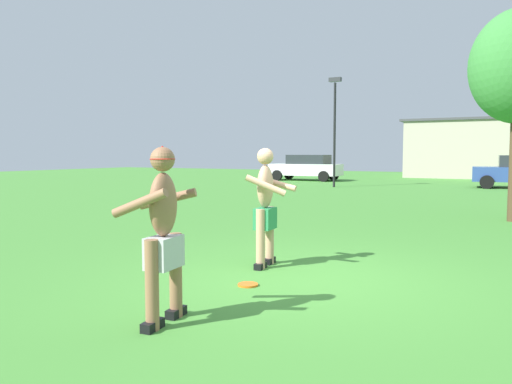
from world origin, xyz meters
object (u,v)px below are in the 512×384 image
car_white_mid_lot (306,167)px  player_with_cap (163,226)px  lamp_post (335,120)px  frisbee (248,285)px  player_in_green (266,204)px

car_white_mid_lot → player_with_cap: bearing=-70.5°
lamp_post → frisbee: bearing=-73.8°
player_with_cap → car_white_mid_lot: bearing=109.5°
player_with_cap → frisbee: player_with_cap is taller
player_in_green → lamp_post: lamp_post is taller
player_in_green → lamp_post: 18.04m
player_in_green → player_with_cap: bearing=-84.6°
car_white_mid_lot → frisbee: bearing=-69.2°
player_in_green → frisbee: player_in_green is taller
frisbee → lamp_post: 19.29m
player_with_cap → lamp_post: (-5.24, 19.86, 2.35)m
player_with_cap → frisbee: (0.05, 1.61, -0.95)m
frisbee → car_white_mid_lot: car_white_mid_lot is taller
player_with_cap → lamp_post: 20.68m
player_with_cap → car_white_mid_lot: (-8.80, 24.88, -0.14)m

